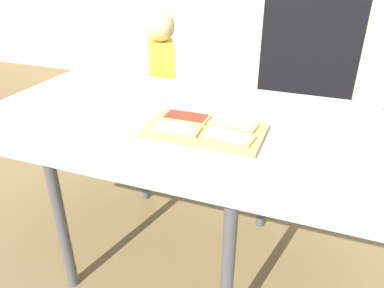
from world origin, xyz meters
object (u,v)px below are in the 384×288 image
at_px(plate_white_right, 292,112).
at_px(cutting_board, 205,130).
at_px(pizza_slice_far_right, 233,124).
at_px(child_left, 162,87).
at_px(dining_table, 173,130).
at_px(pizza_slice_near_right, 228,137).
at_px(pizza_slice_far_left, 186,117).
at_px(pizza_slice_near_left, 175,129).

bearing_deg(plate_white_right, cutting_board, -132.64).
relative_size(pizza_slice_far_right, child_left, 0.18).
bearing_deg(dining_table, plate_white_right, 25.13).
distance_m(pizza_slice_far_right, child_left, 0.96).
relative_size(pizza_slice_near_right, pizza_slice_far_left, 1.05).
distance_m(dining_table, cutting_board, 0.20).
xyz_separation_m(cutting_board, child_left, (-0.53, 0.77, -0.14)).
bearing_deg(child_left, pizza_slice_far_left, -58.62).
height_order(cutting_board, pizza_slice_far_left, pizza_slice_far_left).
bearing_deg(pizza_slice_far_right, pizza_slice_near_right, -84.58).
bearing_deg(pizza_slice_far_left, pizza_slice_far_right, 1.26).
xyz_separation_m(dining_table, pizza_slice_near_right, (0.26, -0.14, 0.08)).
bearing_deg(cutting_board, pizza_slice_near_left, -146.87).
xyz_separation_m(cutting_board, pizza_slice_near_right, (0.10, -0.05, 0.02)).
height_order(dining_table, cutting_board, cutting_board).
height_order(pizza_slice_near_left, child_left, child_left).
xyz_separation_m(dining_table, pizza_slice_far_right, (0.25, -0.03, 0.08)).
relative_size(pizza_slice_near_left, child_left, 0.18).
distance_m(cutting_board, pizza_slice_far_left, 0.11).
bearing_deg(pizza_slice_near_right, dining_table, 152.33).
bearing_deg(child_left, pizza_slice_near_left, -61.92).
bearing_deg(dining_table, cutting_board, -28.50).
bearing_deg(pizza_slice_far_left, child_left, 121.38).
xyz_separation_m(dining_table, pizza_slice_near_left, (0.08, -0.15, 0.08)).
bearing_deg(cutting_board, pizza_slice_near_right, -26.29).
distance_m(dining_table, child_left, 0.78).
distance_m(pizza_slice_far_right, plate_white_right, 0.29).
bearing_deg(pizza_slice_far_right, child_left, 130.91).
bearing_deg(pizza_slice_far_right, dining_table, 172.71).
distance_m(cutting_board, pizza_slice_far_right, 0.11).
distance_m(pizza_slice_near_left, pizza_slice_far_right, 0.21).
relative_size(pizza_slice_far_right, plate_white_right, 0.75).
xyz_separation_m(pizza_slice_near_left, child_left, (-0.44, 0.83, -0.16)).
xyz_separation_m(pizza_slice_far_right, plate_white_right, (0.18, 0.23, -0.02)).
relative_size(dining_table, pizza_slice_far_right, 8.75).
bearing_deg(dining_table, pizza_slice_near_left, -62.78).
relative_size(cutting_board, pizza_slice_far_left, 2.44).
height_order(pizza_slice_far_left, plate_white_right, pizza_slice_far_left).
height_order(cutting_board, pizza_slice_near_right, pizza_slice_near_right).
distance_m(pizza_slice_far_left, pizza_slice_far_right, 0.18).
relative_size(pizza_slice_near_right, pizza_slice_near_left, 1.01).
relative_size(pizza_slice_far_left, child_left, 0.17).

